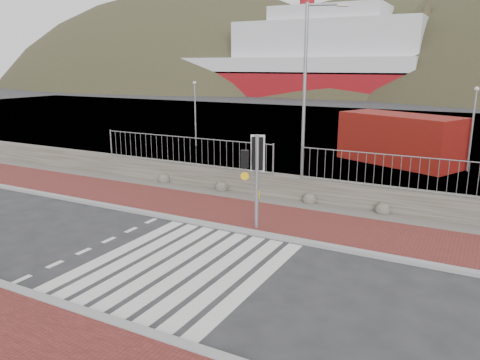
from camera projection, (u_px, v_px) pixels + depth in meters
The scene contains 15 objects.
ground at pixel (181, 266), 12.24m from camera, with size 220.00×220.00×0.00m, color #28282B.
sidewalk_far at pixel (257, 217), 16.09m from camera, with size 40.00×3.00×0.08m, color maroon.
kerb_near at pixel (97, 317), 9.66m from camera, with size 40.00×0.25×0.12m, color gray.
kerb_far at pixel (236, 230), 14.80m from camera, with size 40.00×0.25×0.12m, color gray.
zebra_crossing at pixel (181, 266), 12.24m from camera, with size 4.62×5.60×0.01m.
gravel_strip at pixel (280, 202), 17.80m from camera, with size 40.00×1.50×0.06m, color #59544C.
stone_wall at pixel (288, 187), 18.39m from camera, with size 40.00×0.60×0.90m, color #4D483F.
railing at pixel (288, 153), 17.93m from camera, with size 18.07×0.07×1.22m.
quay at pixel (390, 133), 36.13m from camera, with size 120.00×40.00×0.50m, color #4C4C4F.
water at pixel (438, 102), 66.10m from camera, with size 220.00×50.00×0.05m, color #3F4C54.
ferry at pixel (291, 63), 80.37m from camera, with size 50.00×16.00×20.00m.
hills_backdrop at pixel (478, 215), 89.96m from camera, with size 254.00×90.00×100.00m.
traffic_signal_far at pixel (256, 162), 14.40m from camera, with size 0.75×0.43×3.06m.
streetlight at pixel (308, 91), 18.05m from camera, with size 1.51×0.66×7.37m.
shipping_container at pixel (400, 139), 24.72m from camera, with size 6.23×2.60×2.60m, color maroon.
Camera 1 is at (6.70, -9.28, 5.13)m, focal length 35.00 mm.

